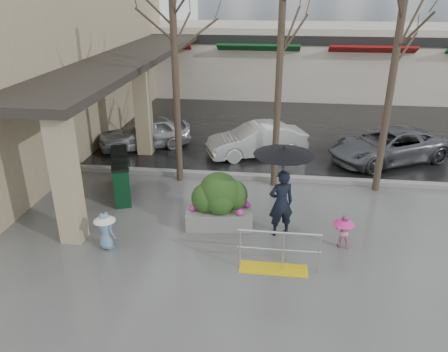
% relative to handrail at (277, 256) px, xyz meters
% --- Properties ---
extents(ground, '(120.00, 120.00, 0.00)m').
position_rel_handrail_xyz_m(ground, '(-1.36, 1.20, -0.38)').
color(ground, '#51514F').
rests_on(ground, ground).
extents(street_asphalt, '(120.00, 36.00, 0.01)m').
position_rel_handrail_xyz_m(street_asphalt, '(-1.36, 23.20, -0.37)').
color(street_asphalt, black).
rests_on(street_asphalt, ground).
extents(curb, '(120.00, 0.30, 0.15)m').
position_rel_handrail_xyz_m(curb, '(-1.36, 5.20, -0.30)').
color(curb, gray).
rests_on(curb, ground).
extents(near_building, '(6.00, 18.00, 8.00)m').
position_rel_handrail_xyz_m(near_building, '(-10.36, 9.20, 3.62)').
color(near_building, tan).
rests_on(near_building, ground).
extents(canopy_slab, '(2.80, 18.00, 0.25)m').
position_rel_handrail_xyz_m(canopy_slab, '(-6.16, 9.20, 3.25)').
color(canopy_slab, '#2D2823').
rests_on(canopy_slab, pillar_front).
extents(pillar_front, '(0.55, 0.55, 3.50)m').
position_rel_handrail_xyz_m(pillar_front, '(-5.26, 0.70, 1.37)').
color(pillar_front, tan).
rests_on(pillar_front, ground).
extents(pillar_back, '(0.55, 0.55, 3.50)m').
position_rel_handrail_xyz_m(pillar_back, '(-5.26, 7.20, 1.37)').
color(pillar_back, tan).
rests_on(pillar_back, ground).
extents(storefront_row, '(34.00, 6.74, 4.00)m').
position_rel_handrail_xyz_m(storefront_row, '(0.64, 19.17, 1.64)').
color(storefront_row, beige).
rests_on(storefront_row, ground).
extents(handrail, '(1.90, 0.50, 1.03)m').
position_rel_handrail_xyz_m(handrail, '(0.00, 0.00, 0.00)').
color(handrail, yellow).
rests_on(handrail, ground).
extents(tree_west, '(3.20, 3.20, 6.80)m').
position_rel_handrail_xyz_m(tree_west, '(-3.36, 4.80, 4.71)').
color(tree_west, '#382B21').
rests_on(tree_west, ground).
extents(tree_midwest, '(3.20, 3.20, 7.00)m').
position_rel_handrail_xyz_m(tree_midwest, '(-0.16, 4.80, 4.86)').
color(tree_midwest, '#382B21').
rests_on(tree_midwest, ground).
extents(tree_mideast, '(3.20, 3.20, 6.50)m').
position_rel_handrail_xyz_m(tree_mideast, '(3.14, 4.80, 4.48)').
color(tree_mideast, '#382B21').
rests_on(tree_mideast, ground).
extents(woman, '(1.53, 1.53, 2.50)m').
position_rel_handrail_xyz_m(woman, '(0.06, 1.64, 1.17)').
color(woman, black).
rests_on(woman, ground).
extents(child_pink, '(0.54, 0.54, 0.91)m').
position_rel_handrail_xyz_m(child_pink, '(1.64, 1.22, 0.16)').
color(child_pink, pink).
rests_on(child_pink, ground).
extents(child_blue, '(0.57, 0.55, 1.01)m').
position_rel_handrail_xyz_m(child_blue, '(-4.26, 0.39, 0.22)').
color(child_blue, '#658FB4').
rests_on(child_blue, ground).
extents(planter, '(1.89, 1.12, 1.57)m').
position_rel_handrail_xyz_m(planter, '(-1.60, 1.92, 0.37)').
color(planter, slate).
rests_on(planter, ground).
extents(news_boxes, '(1.27, 2.27, 1.25)m').
position_rel_handrail_xyz_m(news_boxes, '(-4.96, 3.53, 0.25)').
color(news_boxes, '#0C381D').
rests_on(news_boxes, ground).
extents(car_a, '(3.97, 2.99, 1.26)m').
position_rel_handrail_xyz_m(car_a, '(-5.48, 7.81, 0.25)').
color(car_a, '#A1A1A5').
rests_on(car_a, ground).
extents(car_b, '(4.04, 2.71, 1.26)m').
position_rel_handrail_xyz_m(car_b, '(-0.89, 7.47, 0.25)').
color(car_b, white).
rests_on(car_b, ground).
extents(car_c, '(4.99, 3.91, 1.26)m').
position_rel_handrail_xyz_m(car_c, '(4.02, 7.47, 0.25)').
color(car_c, '#57595E').
rests_on(car_c, ground).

